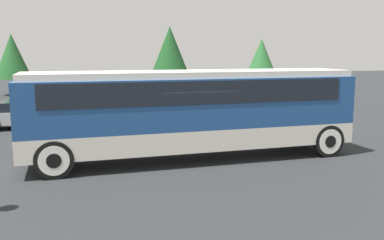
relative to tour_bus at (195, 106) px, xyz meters
The scene contains 7 objects.
ground_plane 1.89m from the tour_bus, behind, with size 120.00×120.00×0.00m, color #26282B.
tour_bus is the anchor object (origin of this frame).
parked_car_near 8.83m from the tour_bus, 80.39° to the left, with size 4.33×1.85×1.45m.
parked_car_mid 10.50m from the tour_bus, 125.46° to the left, with size 4.20×1.81×1.34m.
tree_left 27.82m from the tour_bus, 107.69° to the left, with size 3.15×3.15×5.33m.
tree_center 22.62m from the tour_bus, 58.22° to the left, with size 2.69×2.69×4.88m.
tree_right 22.32m from the tour_bus, 78.17° to the left, with size 3.48×3.48×5.93m.
Camera 1 is at (-4.29, -14.08, 3.73)m, focal length 40.00 mm.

